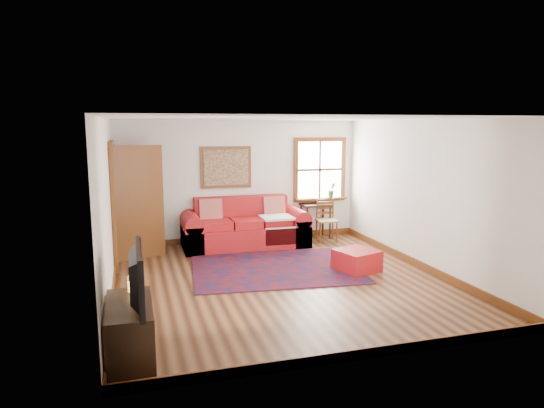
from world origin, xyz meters
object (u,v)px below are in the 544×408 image
object	(u,v)px
red_ottoman	(357,260)
red_leather_sofa	(245,230)
ladder_back_chair	(326,218)
media_cabinet	(130,330)
side_table	(315,210)

from	to	relation	value
red_ottoman	red_leather_sofa	bearing A→B (deg)	105.39
ladder_back_chair	media_cabinet	xyz separation A→B (m)	(-3.97, -4.23, -0.18)
side_table	media_cabinet	bearing A→B (deg)	-130.40
side_table	ladder_back_chair	size ratio (longest dim) A/B	0.85
ladder_back_chair	media_cabinet	bearing A→B (deg)	-133.18
side_table	ladder_back_chair	xyz separation A→B (m)	(0.13, -0.28, -0.15)
red_leather_sofa	red_ottoman	bearing A→B (deg)	-57.03
red_leather_sofa	ladder_back_chair	world-z (taller)	red_leather_sofa
ladder_back_chair	media_cabinet	size ratio (longest dim) A/B	0.83
ladder_back_chair	side_table	bearing A→B (deg)	114.52
red_ottoman	ladder_back_chair	size ratio (longest dim) A/B	0.70
red_ottoman	side_table	bearing A→B (deg)	67.53
side_table	ladder_back_chair	distance (m)	0.34
red_leather_sofa	media_cabinet	distance (m)	4.80
side_table	red_ottoman	bearing A→B (deg)	-94.89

